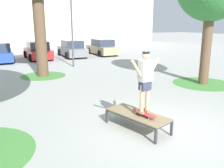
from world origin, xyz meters
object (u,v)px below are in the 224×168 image
skate_box (137,115)px  car_grey (72,49)px  skateboard (144,113)px  car_tan (102,48)px  car_red (38,51)px  light_post (71,10)px  skater (145,78)px

skate_box → car_grey: bearing=76.8°
skateboard → car_grey: car_grey is taller
car_tan → skate_box: bearing=-113.3°
car_red → light_post: light_post is taller
car_red → skate_box: bearing=-92.3°
skater → car_red: size_ratio=0.40×
skate_box → light_post: (1.95, 10.64, 3.41)m
skater → car_tan: skater is taller
skate_box → car_grey: car_grey is taller
car_red → car_grey: (3.06, -0.08, 0.00)m
light_post → skateboard: bearing=-99.9°
car_red → skateboard: bearing=-92.1°
skateboard → car_grey: (3.63, 15.92, 0.15)m
car_tan → light_post: (-4.80, -5.02, 3.13)m
skateboard → car_tan: bearing=67.2°
car_red → car_tan: same height
car_tan → light_post: 7.62m
skateboard → car_tan: car_tan is taller
skater → car_grey: (3.63, 15.92, -0.84)m
car_tan → light_post: size_ratio=0.73×
skate_box → skateboard: size_ratio=2.48×
car_grey → light_post: bearing=-109.0°
skateboard → car_tan: 17.24m
skater → car_grey: skater is taller
skate_box → skater: bearing=-76.0°
skate_box → car_tan: 17.06m
skate_box → car_tan: bearing=66.7°
car_red → car_grey: size_ratio=0.99×
car_red → skater: bearing=-92.1°
car_tan → light_post: light_post is taller
skater → car_red: bearing=87.9°
skateboard → car_red: bearing=87.9°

